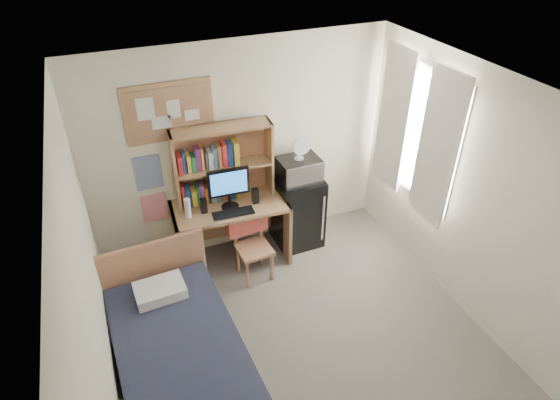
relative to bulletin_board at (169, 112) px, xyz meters
name	(u,v)px	position (x,y,z in m)	size (l,w,h in m)	color
floor	(316,361)	(0.78, -2.08, -1.93)	(3.60, 4.20, 0.02)	gray
ceiling	(332,115)	(0.78, -2.08, 0.68)	(3.60, 4.20, 0.02)	white
wall_back	(242,150)	(0.78, 0.02, -0.62)	(3.60, 0.04, 2.60)	white
wall_left	(95,325)	(-1.02, -2.08, -0.62)	(0.04, 4.20, 2.60)	white
wall_right	(492,212)	(2.58, -2.08, -0.62)	(0.04, 4.20, 2.60)	white
window_unit	(416,133)	(2.53, -0.88, -0.32)	(0.10, 1.40, 1.70)	white
curtain_left	(437,149)	(2.50, -1.28, -0.32)	(0.04, 0.55, 1.70)	white
curtain_right	(394,120)	(2.50, -0.48, -0.32)	(0.04, 0.55, 1.70)	white
bulletin_board	(169,112)	(0.00, 0.00, 0.00)	(0.94, 0.03, 0.64)	#AA7B5A
poster_wave	(148,173)	(-0.32, 0.01, -0.67)	(0.30, 0.01, 0.42)	#27489E
poster_japan	(154,207)	(-0.32, 0.01, -1.14)	(0.28, 0.01, 0.36)	red
desk	(231,233)	(0.48, -0.34, -1.51)	(1.33, 0.66, 0.83)	#AE8054
desk_chair	(254,248)	(0.64, -0.71, -1.51)	(0.41, 0.41, 0.82)	tan
mini_fridge	(297,210)	(1.37, -0.28, -1.45)	(0.55, 0.55, 0.94)	black
bed	(185,374)	(-0.46, -1.97, -1.62)	(1.07, 2.15, 0.59)	#1B1F31
hutch	(223,164)	(0.49, -0.19, -0.63)	(1.11, 0.28, 0.91)	#AE8054
monitor	(229,189)	(0.48, -0.40, -0.84)	(0.47, 0.04, 0.50)	black
keyboard	(233,213)	(0.47, -0.54, -1.08)	(0.47, 0.15, 0.02)	black
speaker_left	(204,206)	(0.18, -0.38, -1.00)	(0.07, 0.07, 0.17)	black
speaker_right	(255,196)	(0.78, -0.41, -1.00)	(0.07, 0.07, 0.18)	black
water_bottle	(188,208)	(0.00, -0.41, -0.97)	(0.07, 0.07, 0.24)	white
hoodie	(247,223)	(0.63, -0.51, -1.28)	(0.48, 0.15, 0.23)	#E45F56
microwave	(299,169)	(1.37, -0.30, -0.84)	(0.48, 0.37, 0.28)	silver
desk_fan	(299,148)	(1.37, -0.30, -0.56)	(0.22, 0.22, 0.28)	white
pillow	(160,290)	(-0.50, -1.22, -1.27)	(0.47, 0.33, 0.11)	white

